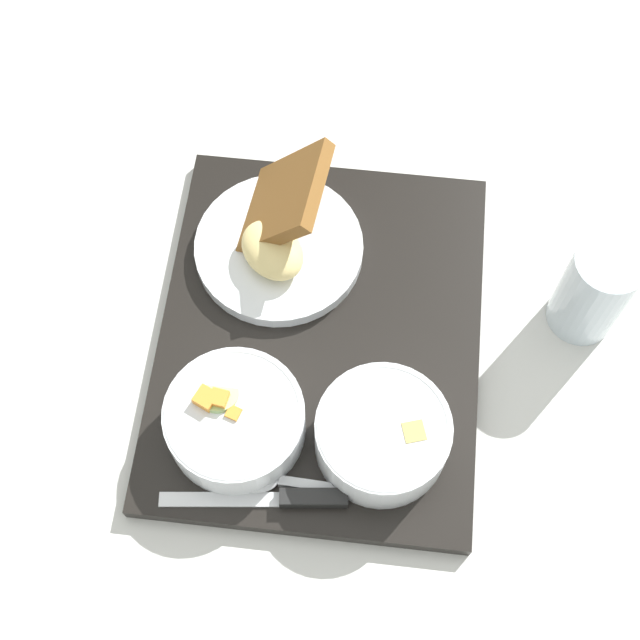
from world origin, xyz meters
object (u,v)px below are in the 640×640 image
spoon (277,480)px  glass_water (592,293)px  plate_main (279,238)px  bowl_salad (235,419)px  bowl_soup (383,434)px  knife (292,498)px

spoon → glass_water: bearing=-141.2°
plate_main → glass_water: (0.01, -0.32, 0.01)m
bowl_salad → glass_water: (0.21, -0.31, 0.01)m
bowl_soup → plate_main: size_ratio=0.71×
plate_main → spoon: bearing=-165.5°
bowl_soup → plate_main: plate_main is taller
bowl_salad → glass_water: 0.37m
bowl_soup → spoon: bearing=124.5°
bowl_salad → bowl_soup: (0.02, -0.14, 0.00)m
knife → bowl_salad: bearing=-52.3°
spoon → glass_water: (0.25, -0.26, 0.03)m
knife → spoon: size_ratio=1.05×
bowl_soup → plate_main: bearing=38.9°
bowl_salad → knife: (-0.05, -0.07, -0.02)m
plate_main → knife: bearing=-162.6°
bowl_soup → bowl_salad: bearing=97.5°
bowl_salad → plate_main: bearing=3.4°
knife → glass_water: (0.27, -0.24, 0.03)m
bowl_soup → spoon: 0.11m
bowl_soup → spoon: size_ratio=0.76×
spoon → glass_water: size_ratio=1.42×
knife → spoon: knife is taller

